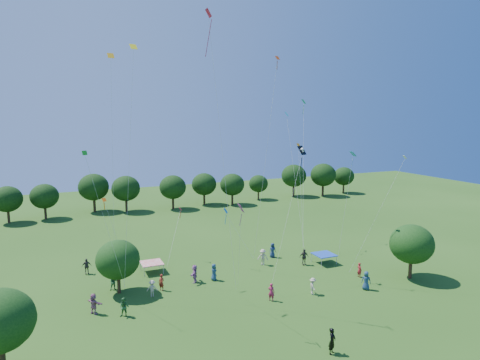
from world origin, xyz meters
The scene contains 37 objects.
near_tree_north centered at (-9.74, 20.11, 3.25)m, with size 4.04×4.04×5.08m.
near_tree_east centered at (18.17, 12.12, 3.61)m, with size 4.40×4.40×5.60m.
treeline centered at (-1.73, 55.43, 4.09)m, with size 88.01×8.77×6.77m.
tent_red_stripe centered at (-5.79, 24.20, 1.04)m, with size 2.20×2.20×1.10m.
tent_blue centered at (12.61, 19.32, 1.04)m, with size 2.20×2.20×1.10m.
man_in_black centered at (2.48, 3.54, 0.94)m, with size 0.70×0.45×1.88m, color black.
crowd_person_0 centered at (12.06, 11.52, 0.90)m, with size 0.89×0.48×1.80m, color navy.
crowd_person_1 centered at (13.57, 14.39, 0.77)m, with size 0.57×0.37×1.53m, color maroon.
crowd_person_2 centered at (-10.09, 21.03, 0.80)m, with size 0.79×0.43×1.60m, color #285D34.
crowd_person_3 centered at (6.05, 21.59, 0.90)m, with size 1.18×0.53×1.80m, color #B39F8F.
crowd_person_4 centered at (-12.19, 26.47, 0.84)m, with size 0.98×0.45×1.68m, color #403A33.
crowd_person_5 centered at (-12.27, 16.54, 0.89)m, with size 1.67×0.60×1.79m, color #9E5C80.
crowd_person_6 centered at (8.26, 23.50, 0.86)m, with size 0.85×0.46×1.71m, color navy.
crowd_person_7 centered at (2.59, 12.91, 0.82)m, with size 0.62×0.40×1.65m, color #9D1C43.
crowd_person_8 centered at (-10.00, 14.98, 0.82)m, with size 0.81×0.44×1.64m, color #285E2D.
crowd_person_9 centered at (6.78, 12.62, 0.79)m, with size 1.04×0.46×1.58m, color #AAA088.
crowd_person_10 centered at (10.27, 19.79, 0.92)m, with size 1.08×0.49×1.83m, color #39352E.
crowd_person_11 centered at (-2.44, 19.77, 0.91)m, with size 1.70×0.61×1.82m, color #995996.
crowd_person_12 centered at (-0.50, 19.52, 0.85)m, with size 0.84×0.46×1.71m, color navy.
crowd_person_13 centered at (-5.95, 19.07, 0.80)m, with size 0.60×0.38×1.60m, color maroon.
crowd_person_14 centered at (-10.18, 26.53, 0.82)m, with size 0.81×0.44×1.65m, color #255628.
crowd_person_15 centered at (-7.05, 18.04, 0.78)m, with size 1.03×0.46×1.57m, color #ADA08B.
pirate_kite centered at (8.13, 17.33, 12.73)m, with size 5.78×4.26×12.19m.
red_high_kite centered at (-2.04, 14.84, 20.49)m, with size 2.05×1.85×23.80m.
small_kite_0 centered at (5.60, 19.26, 16.16)m, with size 1.98×1.86×21.00m.
small_kite_1 centered at (12.51, 24.81, 10.48)m, with size 1.50×3.84×11.86m.
small_kite_2 centered at (-8.19, 18.86, 17.37)m, with size 2.17×1.80×21.31m.
small_kite_3 centered at (15.14, 28.36, 15.27)m, with size 5.04×8.40×17.35m.
small_kite_4 centered at (2.29, 22.58, 5.74)m, with size 2.58×2.72×5.27m.
small_kite_5 centered at (-1.86, 9.58, 8.62)m, with size 2.32×5.92×8.73m.
small_kite_6 centered at (14.46, 11.66, 9.55)m, with size 4.51×2.25×11.50m.
small_kite_7 centered at (12.15, 26.62, 13.68)m, with size 1.36×6.73×15.67m.
small_kite_8 centered at (-2.25, 26.22, 5.07)m, with size 3.17×5.56×4.85m.
small_kite_9 centered at (-10.17, 21.62, 7.13)m, with size 2.18×0.55×7.55m.
small_kite_10 centered at (-9.12, 24.82, 17.46)m, with size 0.96×0.96×21.24m.
small_kite_11 centered at (-11.51, 16.88, 9.98)m, with size 3.12×1.59×12.44m.
small_kite_12 centered at (13.22, 15.93, 11.23)m, with size 1.28×1.05×11.62m.
Camera 1 is at (-14.43, -19.40, 16.46)m, focal length 32.00 mm.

